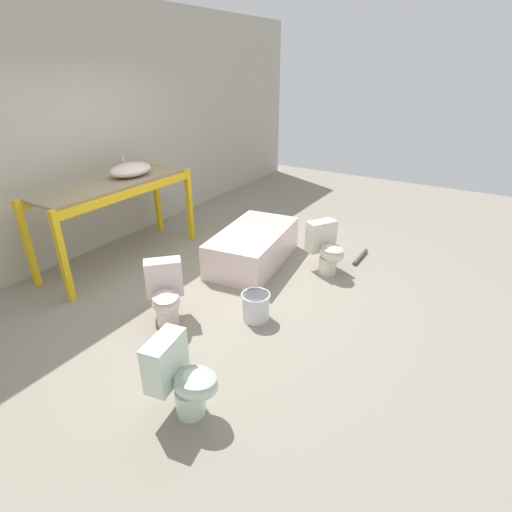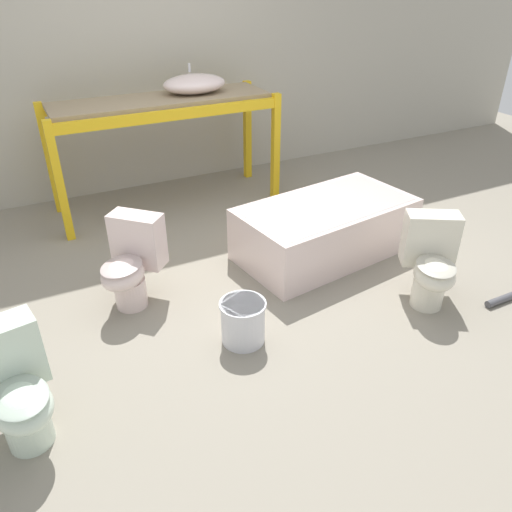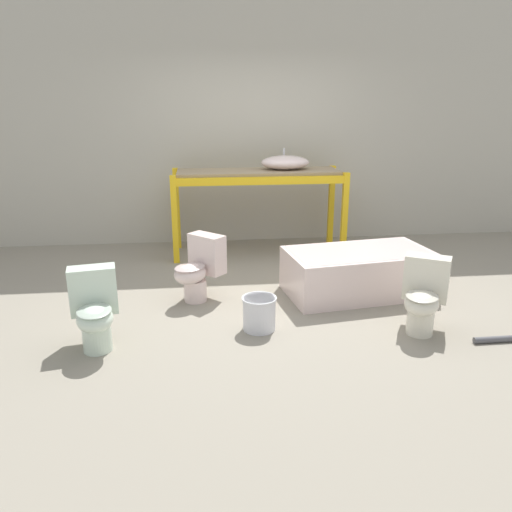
{
  "view_description": "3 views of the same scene",
  "coord_description": "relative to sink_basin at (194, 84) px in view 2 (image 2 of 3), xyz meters",
  "views": [
    {
      "loc": [
        -3.15,
        -2.67,
        2.39
      ],
      "look_at": [
        0.02,
        -0.7,
        0.58
      ],
      "focal_mm": 28.0,
      "sensor_mm": 36.0,
      "label": 1
    },
    {
      "loc": [
        -1.28,
        -3.14,
        2.11
      ],
      "look_at": [
        -0.02,
        -0.62,
        0.46
      ],
      "focal_mm": 35.0,
      "sensor_mm": 36.0,
      "label": 2
    },
    {
      "loc": [
        -0.69,
        -4.73,
        1.89
      ],
      "look_at": [
        -0.23,
        -0.66,
        0.6
      ],
      "focal_mm": 35.0,
      "sensor_mm": 36.0,
      "label": 3
    }
  ],
  "objects": [
    {
      "name": "bucket_white",
      "position": [
        -0.6,
        -2.29,
        -0.99
      ],
      "size": [
        0.3,
        0.3,
        0.29
      ],
      "color": "silver",
      "rests_on": "ground_plane"
    },
    {
      "name": "ground_plane",
      "position": [
        -0.37,
        -1.44,
        -1.14
      ],
      "size": [
        12.0,
        12.0,
        0.0
      ],
      "primitive_type": "plane",
      "color": "gray"
    },
    {
      "name": "toilet_extra",
      "position": [
        0.77,
        -2.47,
        -0.81
      ],
      "size": [
        0.53,
        0.59,
        0.63
      ],
      "rotation": [
        0.0,
        0.0,
        -0.54
      ],
      "color": "silver",
      "rests_on": "ground_plane"
    },
    {
      "name": "sink_basin",
      "position": [
        0.0,
        0.0,
        0.0
      ],
      "size": [
        0.6,
        0.41,
        0.25
      ],
      "color": "silver",
      "rests_on": "shelving_rack"
    },
    {
      "name": "toilet_near",
      "position": [
        -1.91,
        -2.47,
        -0.81
      ],
      "size": [
        0.41,
        0.55,
        0.63
      ],
      "rotation": [
        0.0,
        0.0,
        0.19
      ],
      "color": "silver",
      "rests_on": "ground_plane"
    },
    {
      "name": "loose_pipe",
      "position": [
        1.35,
        -2.75,
        -1.11
      ],
      "size": [
        0.49,
        0.06,
        0.05
      ],
      "color": "#4C4C51",
      "rests_on": "ground_plane"
    },
    {
      "name": "bathtub_main",
      "position": [
        0.5,
        -1.57,
        -0.88
      ],
      "size": [
        1.52,
        0.95,
        0.45
      ],
      "rotation": [
        0.0,
        0.0,
        0.14
      ],
      "color": "silver",
      "rests_on": "ground_plane"
    },
    {
      "name": "toilet_far",
      "position": [
        -1.1,
        -1.54,
        -0.81
      ],
      "size": [
        0.58,
        0.58,
        0.63
      ],
      "rotation": [
        0.0,
        0.0,
        -0.77
      ],
      "color": "silver",
      "rests_on": "ground_plane"
    },
    {
      "name": "warehouse_wall_rear",
      "position": [
        -0.37,
        0.62,
        0.46
      ],
      "size": [
        10.8,
        0.08,
        3.2
      ],
      "color": "#B2AD9E",
      "rests_on": "ground_plane"
    },
    {
      "name": "shelving_rack",
      "position": [
        -0.34,
        -0.03,
        -0.25
      ],
      "size": [
        2.13,
        0.71,
        1.05
      ],
      "color": "yellow",
      "rests_on": "ground_plane"
    }
  ]
}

